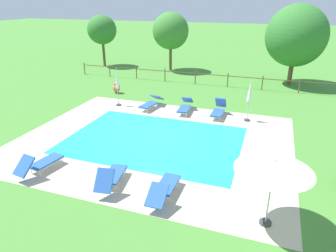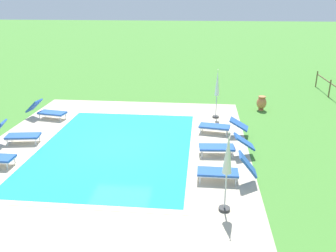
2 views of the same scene
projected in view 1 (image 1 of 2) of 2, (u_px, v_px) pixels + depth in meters
The scene contains 18 objects.
ground_plane at pixel (154, 140), 14.43m from camera, with size 160.00×160.00×0.00m, color #478433.
pool_deck_paving at pixel (154, 140), 14.43m from camera, with size 12.66×10.31×0.01m, color beige.
swimming_pool_water at pixel (154, 140), 14.43m from camera, with size 8.16×5.81×0.01m, color #23A8C1.
pool_coping_rim at pixel (154, 140), 14.43m from camera, with size 8.64×6.29×0.01m.
sun_lounger_north_near_steps at pixel (218, 110), 17.19m from camera, with size 0.61×1.86×0.99m.
sun_lounger_north_mid at pixel (112, 176), 10.74m from camera, with size 0.89×1.96×0.96m.
sun_lounger_north_far at pixel (185, 106), 17.86m from camera, with size 0.76×2.06×0.81m.
sun_lounger_north_end at pixel (164, 187), 10.14m from camera, with size 0.61×2.04×0.78m.
sun_lounger_south_near_corner at pixel (151, 103), 18.50m from camera, with size 0.94×2.13×0.74m.
sun_lounger_south_mid at pixel (40, 163), 11.63m from camera, with size 0.91×2.02×0.91m.
patio_umbrella_open_foreground at pixel (274, 166), 8.27m from camera, with size 2.18×2.18×2.21m.
patio_umbrella_closed_row_west at pixel (250, 94), 16.14m from camera, with size 0.32×0.32×2.32m.
patio_umbrella_closed_row_mid_west at pixel (117, 82), 18.57m from camera, with size 0.32×0.32×2.38m.
terracotta_urn_near_fence at pixel (116, 88), 21.50m from camera, with size 0.50×0.50×0.75m.
perimeter_fence at pixel (195, 76), 23.75m from camera, with size 20.52×0.08×1.05m.
tree_far_west at pixel (296, 36), 22.51m from camera, with size 4.50×4.50×5.99m.
tree_west_mid at pixel (171, 31), 27.29m from camera, with size 3.27×3.27×5.24m.
tree_centre at pixel (102, 30), 29.26m from camera, with size 2.81×2.81×4.89m.
Camera 1 is at (4.95, -12.09, 6.20)m, focal length 32.21 mm.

